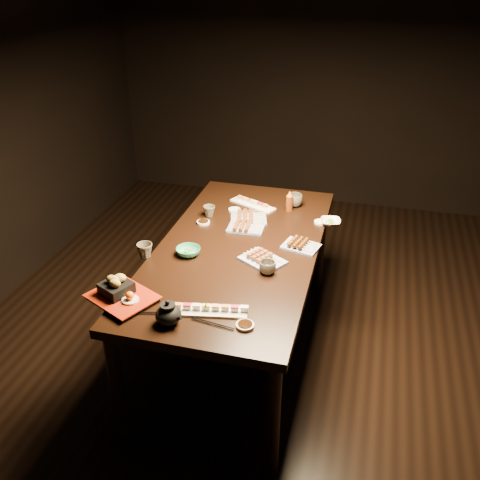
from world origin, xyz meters
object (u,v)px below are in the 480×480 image
object	(u,v)px
teacup_mid_right	(267,267)
sushi_platter_near	(211,308)
yakitori_plate_right	(263,257)
teacup_near_left	(145,251)
yakitori_plate_center	(246,225)
yakitori_plate_left	(249,216)
teacup_far_right	(295,200)
teapot	(168,312)
edamame_bowl_green	(188,251)
tempura_tray	(122,290)
condiment_bottle	(289,201)
sushi_platter_far	(253,203)
edamame_bowl_cream	(330,222)
dining_table	(238,301)
teacup_far_left	(209,211)

from	to	relation	value
teacup_mid_right	sushi_platter_near	bearing A→B (deg)	-114.58
yakitori_plate_right	teacup_near_left	distance (m)	0.65
sushi_platter_near	yakitori_plate_center	size ratio (longest dim) A/B	1.59
yakitori_plate_left	teacup_far_right	size ratio (longest dim) A/B	2.12
yakitori_plate_right	teapot	bearing A→B (deg)	-83.32
teacup_mid_right	edamame_bowl_green	bearing A→B (deg)	170.84
yakitori_plate_center	yakitori_plate_right	xyz separation A→B (m)	(0.18, -0.35, 0.00)
edamame_bowl_green	tempura_tray	size ratio (longest dim) A/B	0.44
tempura_tray	teacup_mid_right	world-z (taller)	tempura_tray
teacup_far_right	condiment_bottle	size ratio (longest dim) A/B	0.77
sushi_platter_near	yakitori_plate_right	xyz separation A→B (m)	(0.13, 0.51, 0.01)
sushi_platter_far	teapot	size ratio (longest dim) A/B	2.29
teacup_near_left	teapot	bearing A→B (deg)	-56.59
yakitori_plate_left	teacup_far_right	bearing A→B (deg)	33.41
yakitori_plate_center	teacup_near_left	xyz separation A→B (m)	(-0.46, -0.47, 0.01)
edamame_bowl_green	sushi_platter_near	bearing A→B (deg)	-59.41
edamame_bowl_green	tempura_tray	world-z (taller)	tempura_tray
edamame_bowl_green	edamame_bowl_cream	distance (m)	0.93
sushi_platter_far	teapot	xyz separation A→B (m)	(-0.07, -1.33, 0.04)
sushi_platter_near	tempura_tray	bearing A→B (deg)	171.40
edamame_bowl_cream	tempura_tray	xyz separation A→B (m)	(-0.89, -1.08, 0.04)
tempura_tray	teacup_far_right	world-z (taller)	tempura_tray
yakitori_plate_center	edamame_bowl_cream	xyz separation A→B (m)	(0.49, 0.19, -0.01)
yakitori_plate_right	edamame_bowl_green	distance (m)	0.42
yakitori_plate_center	edamame_bowl_cream	distance (m)	0.53
tempura_tray	teacup_far_right	size ratio (longest dim) A/B	2.94
teacup_far_right	dining_table	bearing A→B (deg)	-109.26
tempura_tray	condiment_bottle	size ratio (longest dim) A/B	2.26
teacup_near_left	teacup_far_left	xyz separation A→B (m)	(0.19, 0.58, -0.01)
tempura_tray	yakitori_plate_right	bearing A→B (deg)	68.43
tempura_tray	teacup_near_left	distance (m)	0.42
dining_table	teacup_near_left	xyz separation A→B (m)	(-0.47, -0.24, 0.42)
sushi_platter_far	yakitori_plate_center	size ratio (longest dim) A/B	1.49
tempura_tray	teacup_far_right	xyz separation A→B (m)	(0.63, 1.28, -0.02)
yakitori_plate_left	sushi_platter_near	bearing A→B (deg)	-101.61
teacup_mid_right	yakitori_plate_right	bearing A→B (deg)	115.08
dining_table	yakitori_plate_left	bearing A→B (deg)	108.72
edamame_bowl_cream	teapot	world-z (taller)	teapot
edamame_bowl_green	teacup_far_left	world-z (taller)	teacup_far_left
dining_table	sushi_platter_near	world-z (taller)	sushi_platter_near
yakitori_plate_right	teapot	size ratio (longest dim) A/B	1.63
yakitori_plate_left	tempura_tray	distance (m)	1.07
edamame_bowl_green	teapot	size ratio (longest dim) A/B	0.96
yakitori_plate_right	edamame_bowl_green	world-z (taller)	yakitori_plate_right
edamame_bowl_cream	teacup_mid_right	size ratio (longest dim) A/B	1.40
yakitori_plate_center	tempura_tray	distance (m)	0.97
edamame_bowl_cream	condiment_bottle	bearing A→B (deg)	155.66
sushi_platter_far	tempura_tray	bearing A→B (deg)	98.56
yakitori_plate_left	sushi_platter_far	bearing A→B (deg)	81.55
sushi_platter_far	edamame_bowl_green	distance (m)	0.75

